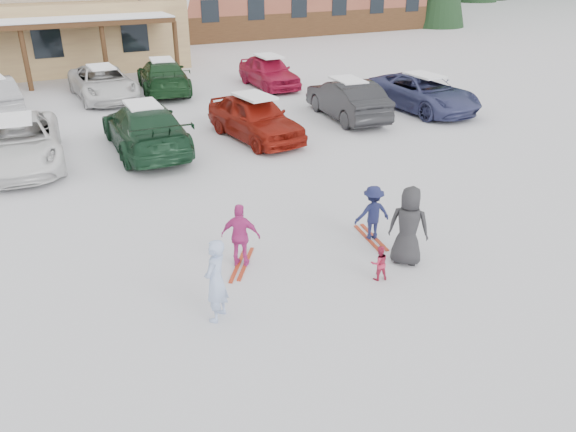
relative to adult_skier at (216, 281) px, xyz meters
name	(u,v)px	position (x,y,z in m)	size (l,w,h in m)	color
ground	(297,282)	(1.84, 0.45, -0.80)	(160.00, 160.00, 0.00)	silver
adult_skier	(216,281)	(0.00, 0.00, 0.00)	(0.58, 0.38, 1.60)	#9FB5E2
toddler_red	(379,263)	(3.39, -0.18, -0.42)	(0.37, 0.29, 0.75)	#B62545
child_navy	(373,213)	(4.27, 1.39, -0.15)	(0.84, 0.49, 1.31)	#181C44
skis_child_navy	(371,238)	(4.27, 1.39, -0.78)	(0.20, 1.40, 0.03)	#A63117
child_magenta	(241,236)	(1.10, 1.57, -0.09)	(0.83, 0.34, 1.41)	#C13084
skis_child_magenta	(242,264)	(1.10, 1.57, -0.78)	(0.20, 1.40, 0.03)	#A63117
bystander_dark	(409,226)	(4.31, 0.14, 0.07)	(0.85, 0.55, 1.74)	#28272A
parked_car_2	(19,142)	(-2.72, 10.33, -0.06)	(2.44, 5.30, 1.47)	white
parked_car_3	(145,128)	(1.09, 9.98, -0.01)	(2.20, 5.41, 1.57)	#163822
parked_car_4	(255,118)	(4.86, 9.60, -0.03)	(1.82, 4.52, 1.54)	maroon
parked_car_5	(347,99)	(9.18, 10.47, -0.03)	(1.62, 4.65, 1.53)	black
parked_car_6	(423,93)	(12.68, 10.19, -0.07)	(2.42, 5.25, 1.46)	navy
parked_car_10	(103,83)	(1.11, 18.03, -0.08)	(2.38, 5.15, 1.43)	silver
parked_car_11	(163,76)	(3.85, 18.09, -0.04)	(2.12, 5.20, 1.51)	#15381B
parked_car_12	(269,72)	(8.73, 16.94, -0.05)	(1.77, 4.39, 1.50)	#A81538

